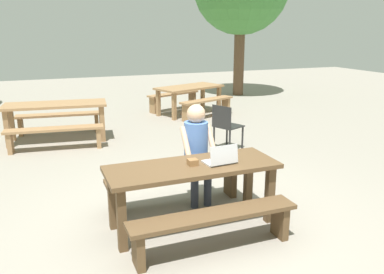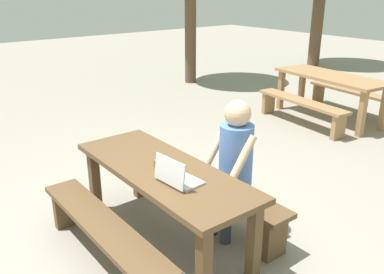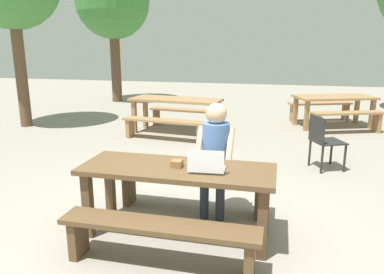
{
  "view_description": "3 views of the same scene",
  "coord_description": "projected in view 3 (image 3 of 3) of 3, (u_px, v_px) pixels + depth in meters",
  "views": [
    {
      "loc": [
        -1.53,
        -3.87,
        2.21
      ],
      "look_at": [
        0.09,
        0.25,
        0.99
      ],
      "focal_mm": 36.92,
      "sensor_mm": 36.0,
      "label": 1
    },
    {
      "loc": [
        2.68,
        -1.78,
        2.22
      ],
      "look_at": [
        0.09,
        0.25,
        0.99
      ],
      "focal_mm": 38.3,
      "sensor_mm": 36.0,
      "label": 2
    },
    {
      "loc": [
        0.96,
        -3.35,
        1.92
      ],
      "look_at": [
        0.09,
        0.25,
        0.99
      ],
      "focal_mm": 34.54,
      "sensor_mm": 36.0,
      "label": 3
    }
  ],
  "objects": [
    {
      "name": "picnic_table_mid",
      "position": [
        176.0,
        104.0,
        8.01
      ],
      "size": [
        2.04,
        0.96,
        0.77
      ],
      "rotation": [
        0.0,
        0.0,
        -0.12
      ],
      "color": "#9E754C",
      "rests_on": "ground"
    },
    {
      "name": "bench_mid_north",
      "position": [
        187.0,
        114.0,
        8.68
      ],
      "size": [
        1.79,
        0.5,
        0.43
      ],
      "rotation": [
        0.0,
        0.0,
        -0.12
      ],
      "color": "#9E754C",
      "rests_on": "ground"
    },
    {
      "name": "bench_near",
      "position": [
        159.0,
        234.0,
        3.2
      ],
      "size": [
        1.78,
        0.3,
        0.42
      ],
      "color": "brown",
      "rests_on": "ground"
    },
    {
      "name": "ground_plane",
      "position": [
        178.0,
        234.0,
        3.85
      ],
      "size": [
        30.0,
        30.0,
        0.0
      ],
      "primitive_type": "plane",
      "color": "gray"
    },
    {
      "name": "small_pouch",
      "position": [
        177.0,
        164.0,
        3.65
      ],
      "size": [
        0.11,
        0.1,
        0.07
      ],
      "color": "olive",
      "rests_on": "picnic_table_front"
    },
    {
      "name": "laptop",
      "position": [
        206.0,
        166.0,
        3.51
      ],
      "size": [
        0.36,
        0.27,
        0.23
      ],
      "rotation": [
        0.0,
        0.0,
        3.22
      ],
      "color": "silver",
      "rests_on": "picnic_table_front"
    },
    {
      "name": "tree_rear",
      "position": [
        113.0,
        3.0,
        11.91
      ],
      "size": [
        2.38,
        2.38,
        4.44
      ],
      "color": "brown",
      "rests_on": "ground"
    },
    {
      "name": "picnic_table_rear",
      "position": [
        334.0,
        101.0,
        8.66
      ],
      "size": [
        1.97,
        1.42,
        0.73
      ],
      "rotation": [
        0.0,
        0.0,
        0.36
      ],
      "color": "#9E754C",
      "rests_on": "ground"
    },
    {
      "name": "picnic_table_front",
      "position": [
        177.0,
        178.0,
        3.69
      ],
      "size": [
        1.93,
        0.71,
        0.74
      ],
      "color": "brown",
      "rests_on": "ground"
    },
    {
      "name": "person_seated",
      "position": [
        215.0,
        151.0,
        4.13
      ],
      "size": [
        0.41,
        0.41,
        1.3
      ],
      "color": "#333847",
      "rests_on": "ground"
    },
    {
      "name": "bench_far",
      "position": [
        191.0,
        184.0,
        4.33
      ],
      "size": [
        1.78,
        0.3,
        0.42
      ],
      "color": "brown",
      "rests_on": "ground"
    },
    {
      "name": "bench_mid_south",
      "position": [
        164.0,
        125.0,
        7.5
      ],
      "size": [
        1.79,
        0.5,
        0.43
      ],
      "rotation": [
        0.0,
        0.0,
        -0.12
      ],
      "color": "#9E754C",
      "rests_on": "ground"
    },
    {
      "name": "bench_rear_north",
      "position": [
        320.0,
        107.0,
        9.37
      ],
      "size": [
        1.61,
        0.85,
        0.48
      ],
      "rotation": [
        0.0,
        0.0,
        0.36
      ],
      "color": "#9E754C",
      "rests_on": "ground"
    },
    {
      "name": "bench_rear_south",
      "position": [
        348.0,
        118.0,
        8.08
      ],
      "size": [
        1.61,
        0.85,
        0.48
      ],
      "rotation": [
        0.0,
        0.0,
        0.36
      ],
      "color": "#9E754C",
      "rests_on": "ground"
    },
    {
      "name": "plastic_chair",
      "position": [
        324.0,
        140.0,
        5.72
      ],
      "size": [
        0.58,
        0.58,
        0.85
      ],
      "rotation": [
        0.0,
        0.0,
        1.99
      ],
      "color": "#262626",
      "rests_on": "ground"
    }
  ]
}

